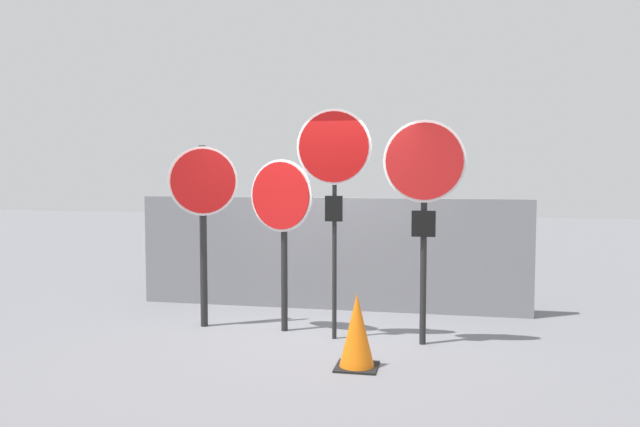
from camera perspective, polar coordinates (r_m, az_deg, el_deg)
ground_plane at (r=7.49m, az=-1.29°, el=-11.09°), size 40.00×40.00×0.00m
fence_back at (r=8.74m, az=0.82°, el=-3.68°), size 5.50×0.12×1.57m
stop_sign_0 at (r=7.77m, az=-10.63°, el=1.13°), size 0.76×0.42×2.25m
stop_sign_1 at (r=7.44m, az=-3.53°, el=0.31°), size 0.83×0.31×2.08m
stop_sign_2 at (r=7.05m, az=1.27°, el=4.67°), size 0.86×0.10×2.64m
stop_sign_3 at (r=6.91m, az=9.49°, el=2.80°), size 0.90×0.13×2.49m
traffic_cone_0 at (r=6.24m, az=3.39°, el=-10.68°), size 0.41×0.41×0.74m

